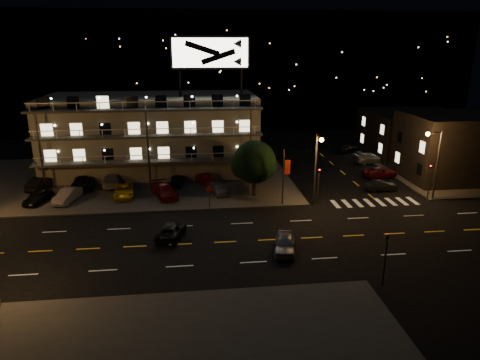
{
  "coord_description": "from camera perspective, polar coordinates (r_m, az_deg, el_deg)",
  "views": [
    {
      "loc": [
        -4.6,
        -34.97,
        17.03
      ],
      "look_at": [
        0.25,
        8.0,
        3.27
      ],
      "focal_mm": 32.0,
      "sensor_mm": 36.0,
      "label": 1
    }
  ],
  "objects": [
    {
      "name": "lot_car_3",
      "position": [
        50.16,
        -10.06,
        -1.41
      ],
      "size": [
        3.8,
        5.44,
        1.46
      ],
      "primitive_type": "imported",
      "rotation": [
        0.0,
        0.0,
        0.39
      ],
      "color": "#600D0F",
      "rests_on": "curb_nw"
    },
    {
      "name": "signal_nw",
      "position": [
        47.79,
        10.42,
        -0.26
      ],
      "size": [
        0.2,
        0.27,
        4.6
      ],
      "color": "#2D2D30",
      "rests_on": "ground"
    },
    {
      "name": "side_bldg_back",
      "position": [
        73.11,
        22.05,
        5.7
      ],
      "size": [
        14.06,
        12.0,
        7.0
      ],
      "color": "black",
      "rests_on": "ground"
    },
    {
      "name": "tree",
      "position": [
        49.0,
        1.88,
        2.25
      ],
      "size": [
        5.18,
        4.98,
        6.52
      ],
      "color": "black",
      "rests_on": "curb_nw"
    },
    {
      "name": "curb_ne",
      "position": [
        67.13,
        24.86,
        1.35
      ],
      "size": [
        16.0,
        24.0,
        0.15
      ],
      "primitive_type": "cube",
      "color": "#393836",
      "rests_on": "ground"
    },
    {
      "name": "banner_north",
      "position": [
        46.48,
        5.88,
        0.54
      ],
      "size": [
        0.83,
        0.16,
        6.4
      ],
      "color": "#2D2D30",
      "rests_on": "ground"
    },
    {
      "name": "side_car_0",
      "position": [
        54.61,
        18.36,
        -0.76
      ],
      "size": [
        3.79,
        1.33,
        1.25
      ],
      "primitive_type": "imported",
      "rotation": [
        0.0,
        0.0,
        1.57
      ],
      "color": "black",
      "rests_on": "ground"
    },
    {
      "name": "side_bldg_front",
      "position": [
        62.91,
        27.17,
        3.97
      ],
      "size": [
        14.06,
        10.0,
        8.5
      ],
      "color": "black",
      "rests_on": "ground"
    },
    {
      "name": "lot_car_5",
      "position": [
        57.37,
        -25.04,
        -0.37
      ],
      "size": [
        2.5,
        4.85,
        1.52
      ],
      "primitive_type": "imported",
      "rotation": [
        0.0,
        0.0,
        2.94
      ],
      "color": "black",
      "rests_on": "curb_nw"
    },
    {
      "name": "lot_car_9",
      "position": [
        54.76,
        -4.96,
        0.31
      ],
      "size": [
        2.63,
        4.0,
        1.25
      ],
      "primitive_type": "imported",
      "rotation": [
        0.0,
        0.0,
        3.52
      ],
      "color": "#600D0F",
      "rests_on": "curb_nw"
    },
    {
      "name": "lot_car_6",
      "position": [
        56.1,
        -20.13,
        -0.17
      ],
      "size": [
        3.06,
        5.64,
        1.5
      ],
      "primitive_type": "imported",
      "rotation": [
        0.0,
        0.0,
        3.25
      ],
      "color": "black",
      "rests_on": "curb_nw"
    },
    {
      "name": "lot_car_2",
      "position": [
        51.33,
        -15.22,
        -1.42
      ],
      "size": [
        2.75,
        4.94,
        1.31
      ],
      "primitive_type": "imported",
      "rotation": [
        0.0,
        0.0,
        0.13
      ],
      "color": "yellow",
      "rests_on": "curb_nw"
    },
    {
      "name": "side_car_2",
      "position": [
        67.1,
        17.04,
        2.81
      ],
      "size": [
        5.22,
        2.5,
        1.47
      ],
      "primitive_type": "imported",
      "rotation": [
        0.0,
        0.0,
        1.66
      ],
      "color": "gray",
      "rests_on": "ground"
    },
    {
      "name": "side_car_1",
      "position": [
        60.26,
        18.17,
        0.98
      ],
      "size": [
        4.98,
        2.95,
        1.3
      ],
      "primitive_type": "imported",
      "rotation": [
        0.0,
        0.0,
        1.75
      ],
      "color": "#600D0F",
      "rests_on": "ground"
    },
    {
      "name": "motel",
      "position": [
        60.24,
        -11.47,
        6.11
      ],
      "size": [
        28.0,
        13.8,
        18.1
      ],
      "color": "gray",
      "rests_on": "ground"
    },
    {
      "name": "stop_sign",
      "position": [
        46.19,
        -4.09,
        -1.77
      ],
      "size": [
        0.91,
        0.11,
        2.61
      ],
      "color": "#2D2D30",
      "rests_on": "ground"
    },
    {
      "name": "road_car_east",
      "position": [
        37.28,
        6.01,
        -8.39
      ],
      "size": [
        2.66,
        4.53,
        1.45
      ],
      "primitive_type": "imported",
      "rotation": [
        0.0,
        0.0,
        -0.24
      ],
      "color": "gray",
      "rests_on": "ground"
    },
    {
      "name": "ground",
      "position": [
        39.17,
        0.96,
        -8.12
      ],
      "size": [
        140.0,
        140.0,
        0.0
      ],
      "primitive_type": "plane",
      "color": "black",
      "rests_on": "ground"
    },
    {
      "name": "signal_sw",
      "position": [
        33.09,
        18.84,
        -9.29
      ],
      "size": [
        0.2,
        0.27,
        4.6
      ],
      "color": "#2D2D30",
      "rests_on": "ground"
    },
    {
      "name": "curb_nw",
      "position": [
        58.29,
        -15.42,
        0.09
      ],
      "size": [
        44.0,
        24.0,
        0.15
      ],
      "primitive_type": "cube",
      "color": "#393836",
      "rests_on": "ground"
    },
    {
      "name": "hill_backdrop",
      "position": [
        103.91,
        -7.4,
        14.49
      ],
      "size": [
        120.0,
        25.0,
        24.0
      ],
      "color": "black",
      "rests_on": "ground"
    },
    {
      "name": "side_car_3",
      "position": [
        72.83,
        14.16,
        4.2
      ],
      "size": [
        4.8,
        3.45,
        1.52
      ],
      "primitive_type": "imported",
      "rotation": [
        0.0,
        0.0,
        1.99
      ],
      "color": "black",
      "rests_on": "ground"
    },
    {
      "name": "streetlight_ne",
      "position": [
        52.28,
        24.57,
        2.68
      ],
      "size": [
        1.92,
        0.44,
        8.0
      ],
      "color": "#2D2D30",
      "rests_on": "ground"
    },
    {
      "name": "lot_car_8",
      "position": [
        54.18,
        -8.42,
        0.04
      ],
      "size": [
        1.89,
        4.03,
        1.33
      ],
      "primitive_type": "imported",
      "rotation": [
        0.0,
        0.0,
        3.06
      ],
      "color": "black",
      "rests_on": "curb_nw"
    },
    {
      "name": "road_car_west",
      "position": [
        40.24,
        -9.14,
        -6.66
      ],
      "size": [
        3.09,
        4.81,
        1.23
      ],
      "primitive_type": "imported",
      "rotation": [
        0.0,
        0.0,
        2.89
      ],
      "color": "black",
      "rests_on": "ground"
    },
    {
      "name": "streetlight_nc",
      "position": [
        46.46,
        10.19,
        2.31
      ],
      "size": [
        0.44,
        1.92,
        8.0
      ],
      "color": "#2D2D30",
      "rests_on": "ground"
    },
    {
      "name": "signal_ne",
      "position": [
        52.98,
        24.01,
        0.24
      ],
      "size": [
        0.27,
        0.2,
        4.6
      ],
      "color": "#2D2D30",
      "rests_on": "ground"
    },
    {
      "name": "lot_car_4",
      "position": [
        50.59,
        -2.82,
        -1.09
      ],
      "size": [
        2.5,
        4.07,
        1.3
      ],
      "primitive_type": "imported",
      "rotation": [
        0.0,
        0.0,
        0.27
      ],
      "color": "gray",
      "rests_on": "curb_nw"
    },
    {
      "name": "lot_car_0",
      "position": [
        52.61,
        -25.38,
        -2.04
      ],
      "size": [
        2.65,
        4.35,
        1.39
      ],
      "primitive_type": "imported",
      "rotation": [
        0.0,
        0.0,
        -0.27
      ],
      "color": "black",
      "rests_on": "curb_nw"
    },
    {
      "name": "lot_car_7",
      "position": [
        55.66,
        -16.73,
        0.03
      ],
      "size": [
        2.59,
        5.32,
        1.49
      ],
      "primitive_type": "imported",
      "rotation": [
        0.0,
        0.0,
        3.24
      ],
      "color": "gray",
      "rests_on": "curb_nw"
    },
    {
      "name": "lot_car_1",
      "position": [
        51.6,
        -22.04,
        -1.93
      ],
      "size": [
        2.54,
        4.67,
        1.46
      ],
      "primitive_type": "imported",
      "rotation": [
        0.0,
        0.0,
        -0.24
      ],
      "color": "gray",
      "rests_on": "curb_nw"
    }
  ]
}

